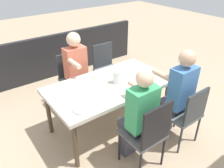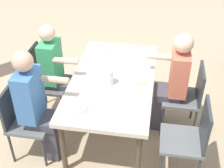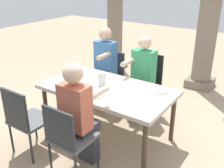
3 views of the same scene
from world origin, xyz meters
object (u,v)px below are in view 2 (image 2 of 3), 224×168
chair_west_south (191,136)px  plate_0 (77,107)px  diner_woman_green (173,80)px  water_pitcher (108,78)px  chair_mid_north (44,79)px  chair_west_north (23,117)px  diner_guest_third (57,71)px  diner_man_white (37,104)px  chair_mid_south (188,94)px  plate_1 (138,80)px  dining_table (113,83)px  plate_2 (98,51)px

chair_west_south → plate_0: bearing=90.1°
diner_woman_green → water_pitcher: bearing=107.4°
chair_mid_north → chair_west_north: bearing=-179.6°
diner_guest_third → plate_0: 0.83m
chair_west_north → diner_man_white: 0.28m
chair_west_north → chair_mid_south: size_ratio=0.99×
diner_woman_green → plate_1: (-0.11, 0.40, 0.04)m
chair_mid_north → water_pitcher: (-0.22, -0.87, 0.26)m
diner_man_white → plate_0: 0.44m
diner_man_white → chair_mid_north: bearing=15.2°
chair_west_south → plate_0: size_ratio=3.80×
dining_table → chair_west_south: 1.08m
diner_woman_green → plate_0: 1.20m
dining_table → plate_1: (0.01, -0.30, 0.07)m
chair_mid_south → water_pitcher: water_pitcher is taller
plate_0 → diner_man_white: bearing=89.5°
diner_man_white → plate_2: (1.20, -0.42, 0.03)m
chair_mid_north → diner_woman_green: size_ratio=0.74×
chair_west_north → diner_guest_third: 0.74m
chair_mid_south → plate_1: 0.64m
chair_west_north → water_pitcher: 1.04m
plate_0 → water_pitcher: (0.48, -0.25, 0.07)m
chair_west_south → chair_mid_north: size_ratio=0.94×
chair_west_north → chair_mid_north: chair_mid_north is taller
chair_mid_south → plate_0: bearing=121.0°
dining_table → plate_2: bearing=25.5°
chair_mid_north → plate_2: chair_mid_north is taller
chair_west_north → water_pitcher: bearing=-61.1°
chair_west_north → chair_west_south: chair_west_south is taller
plate_1 → plate_0: bearing=136.0°
chair_west_north → diner_woman_green: size_ratio=0.68×
chair_mid_south → plate_1: bearing=100.1°
plate_0 → plate_1: same height
diner_woman_green → water_pitcher: 0.77m
chair_west_south → diner_man_white: bearing=89.9°
chair_mid_north → diner_woman_green: (0.00, -1.60, 0.15)m
diner_woman_green → plate_2: size_ratio=5.88×
plate_0 → chair_west_south: bearing=-89.9°
diner_guest_third → chair_west_south: bearing=-113.4°
plate_1 → water_pitcher: size_ratio=1.16×
chair_mid_south → plate_1: (-0.11, 0.60, 0.22)m
water_pitcher → diner_guest_third: bearing=72.2°
chair_west_north → chair_mid_north: size_ratio=0.92×
dining_table → diner_guest_third: 0.73m
chair_mid_north → plate_2: (0.50, -0.61, 0.19)m
plate_2 → chair_west_south: bearing=-135.2°
diner_woman_green → water_pitcher: diner_woman_green is taller
chair_mid_north → plate_1: bearing=-95.0°
water_pitcher → plate_1: bearing=-70.2°
chair_west_north → water_pitcher: water_pitcher is taller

